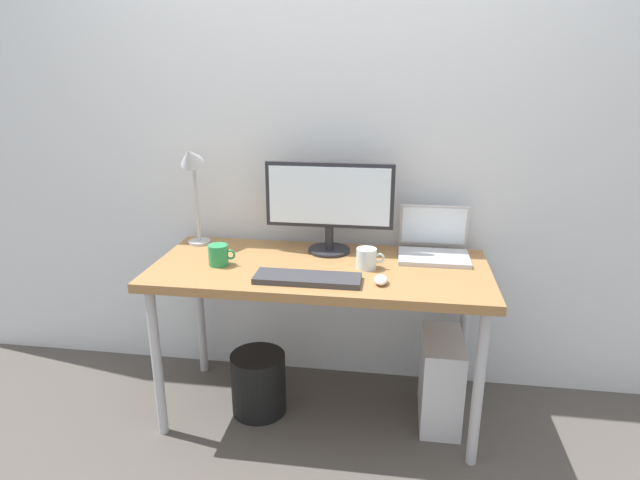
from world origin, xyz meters
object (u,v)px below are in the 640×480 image
at_px(mouse, 381,280).
at_px(wastebasket, 259,383).
at_px(keyboard, 308,278).
at_px(glass_cup, 367,258).
at_px(desk, 320,280).
at_px(coffee_mug, 219,255).
at_px(monitor, 329,201).
at_px(computer_tower, 441,379).
at_px(laptop, 434,244).
at_px(desk_lamp, 192,173).

bearing_deg(mouse, wastebasket, 167.39).
bearing_deg(keyboard, glass_cup, 38.96).
relative_size(keyboard, mouse, 4.89).
xyz_separation_m(desk, coffee_mug, (-0.45, -0.06, 0.11)).
bearing_deg(mouse, monitor, 125.59).
height_order(monitor, wastebasket, monitor).
relative_size(glass_cup, computer_tower, 0.30).
distance_m(coffee_mug, wastebasket, 0.67).
distance_m(desk, mouse, 0.33).
relative_size(desk, laptop, 4.65).
bearing_deg(wastebasket, computer_tower, 4.17).
height_order(mouse, glass_cup, glass_cup).
relative_size(desk_lamp, wastebasket, 1.69).
bearing_deg(laptop, keyboard, -143.07).
height_order(desk_lamp, computer_tower, desk_lamp).
relative_size(desk_lamp, mouse, 5.62).
xyz_separation_m(desk, keyboard, (-0.02, -0.19, 0.08)).
relative_size(monitor, keyboard, 1.36).
distance_m(desk_lamp, computer_tower, 1.52).
height_order(desk, monitor, monitor).
bearing_deg(glass_cup, keyboard, -141.04).
bearing_deg(monitor, desk_lamp, 179.91).
bearing_deg(desk_lamp, mouse, -21.63).
bearing_deg(mouse, computer_tower, 33.28).
relative_size(laptop, glass_cup, 2.58).
distance_m(glass_cup, wastebasket, 0.82).
height_order(keyboard, computer_tower, keyboard).
height_order(desk_lamp, coffee_mug, desk_lamp).
xyz_separation_m(monitor, wastebasket, (-0.31, -0.24, -0.85)).
bearing_deg(mouse, desk_lamp, 158.37).
height_order(monitor, desk_lamp, desk_lamp).
bearing_deg(computer_tower, desk, -177.99).
bearing_deg(desk_lamp, keyboard, -31.62).
height_order(desk, desk_lamp, desk_lamp).
xyz_separation_m(desk_lamp, keyboard, (0.62, -0.38, -0.35)).
bearing_deg(mouse, keyboard, -176.77).
xyz_separation_m(laptop, desk_lamp, (-1.15, -0.02, 0.31)).
bearing_deg(keyboard, laptop, 36.93).
bearing_deg(coffee_mug, mouse, -8.95).
bearing_deg(desk, wastebasket, -171.69).
distance_m(keyboard, glass_cup, 0.30).
bearing_deg(mouse, desk, 148.41).
xyz_separation_m(keyboard, glass_cup, (0.23, 0.19, 0.03)).
relative_size(desk, coffee_mug, 12.14).
height_order(coffee_mug, computer_tower, coffee_mug).
relative_size(laptop, desk_lamp, 0.63).
xyz_separation_m(desk_lamp, mouse, (0.92, -0.36, -0.35)).
distance_m(desk, wastebasket, 0.61).
relative_size(keyboard, wastebasket, 1.47).
height_order(monitor, laptop, monitor).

